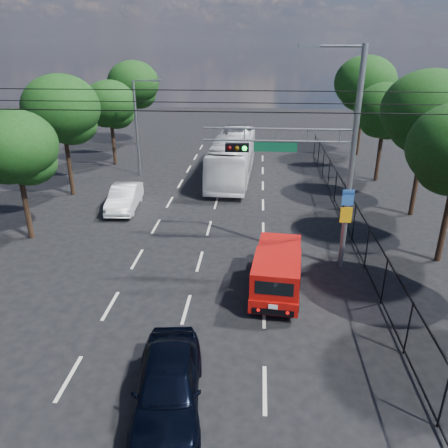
# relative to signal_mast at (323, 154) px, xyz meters

# --- Properties ---
(ground) EXTENTS (120.00, 120.00, 0.00)m
(ground) POSITION_rel_signal_mast_xyz_m (-5.28, -7.99, -5.24)
(ground) COLOR black
(ground) RESTS_ON ground
(lane_markings) EXTENTS (6.12, 38.00, 0.01)m
(lane_markings) POSITION_rel_signal_mast_xyz_m (-5.28, 6.01, -5.24)
(lane_markings) COLOR beige
(lane_markings) RESTS_ON ground
(signal_mast) EXTENTS (6.43, 0.39, 9.50)m
(signal_mast) POSITION_rel_signal_mast_xyz_m (0.00, 0.00, 0.00)
(signal_mast) COLOR slate
(signal_mast) RESTS_ON ground
(streetlight_left) EXTENTS (2.09, 0.22, 7.08)m
(streetlight_left) POSITION_rel_signal_mast_xyz_m (-11.62, 14.01, -1.30)
(streetlight_left) COLOR slate
(streetlight_left) RESTS_ON ground
(utility_wires) EXTENTS (22.00, 5.04, 0.74)m
(utility_wires) POSITION_rel_signal_mast_xyz_m (-5.28, 0.84, 1.99)
(utility_wires) COLOR black
(utility_wires) RESTS_ON ground
(fence_right) EXTENTS (0.06, 34.03, 2.00)m
(fence_right) POSITION_rel_signal_mast_xyz_m (2.32, 4.18, -4.21)
(fence_right) COLOR black
(fence_right) RESTS_ON ground
(tree_right_c) EXTENTS (5.10, 5.10, 8.29)m
(tree_right_c) POSITION_rel_signal_mast_xyz_m (6.53, 7.03, 0.49)
(tree_right_c) COLOR black
(tree_right_c) RESTS_ON ground
(tree_right_d) EXTENTS (4.32, 4.32, 7.02)m
(tree_right_d) POSITION_rel_signal_mast_xyz_m (6.13, 14.03, -0.39)
(tree_right_d) COLOR black
(tree_right_d) RESTS_ON ground
(tree_right_e) EXTENTS (5.28, 5.28, 8.58)m
(tree_right_e) POSITION_rel_signal_mast_xyz_m (6.33, 22.03, 0.69)
(tree_right_e) COLOR black
(tree_right_e) RESTS_ON ground
(tree_left_b) EXTENTS (4.08, 4.08, 6.63)m
(tree_left_b) POSITION_rel_signal_mast_xyz_m (-14.47, 2.03, -0.66)
(tree_left_b) COLOR black
(tree_left_b) RESTS_ON ground
(tree_left_c) EXTENTS (4.80, 4.80, 7.80)m
(tree_left_c) POSITION_rel_signal_mast_xyz_m (-15.07, 9.03, 0.15)
(tree_left_c) COLOR black
(tree_left_c) RESTS_ON ground
(tree_left_d) EXTENTS (4.20, 4.20, 6.83)m
(tree_left_d) POSITION_rel_signal_mast_xyz_m (-14.67, 17.03, -0.52)
(tree_left_d) COLOR black
(tree_left_d) RESTS_ON ground
(tree_left_e) EXTENTS (4.92, 4.92, 7.99)m
(tree_left_e) POSITION_rel_signal_mast_xyz_m (-14.87, 25.03, 0.29)
(tree_left_e) COLOR black
(tree_left_e) RESTS_ON ground
(red_pickup) EXTENTS (2.28, 5.17, 1.87)m
(red_pickup) POSITION_rel_signal_mast_xyz_m (-1.76, -2.34, -4.25)
(red_pickup) COLOR black
(red_pickup) RESTS_ON ground
(navy_hatchback) EXTENTS (2.38, 4.76, 1.56)m
(navy_hatchback) POSITION_rel_signal_mast_xyz_m (-4.98, -8.86, -4.46)
(navy_hatchback) COLOR black
(navy_hatchback) RESTS_ON ground
(white_bus) EXTENTS (3.15, 11.53, 3.18)m
(white_bus) POSITION_rel_signal_mast_xyz_m (-4.59, 13.91, -3.65)
(white_bus) COLOR white
(white_bus) RESTS_ON ground
(white_van) EXTENTS (1.88, 4.55, 1.46)m
(white_van) POSITION_rel_signal_mast_xyz_m (-10.78, 6.61, -4.51)
(white_van) COLOR white
(white_van) RESTS_ON ground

